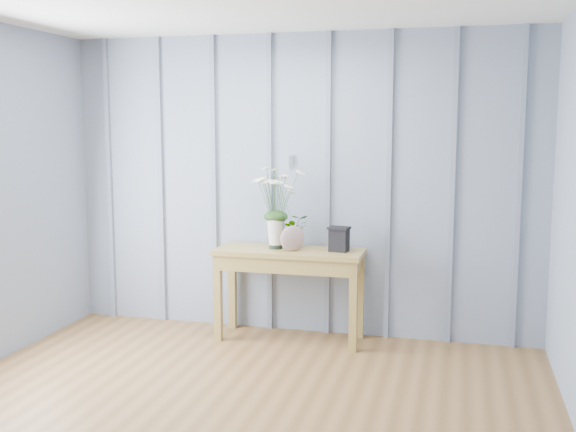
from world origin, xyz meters
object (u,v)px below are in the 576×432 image
(sideboard, at_px, (290,263))
(daisy_vase, at_px, (276,197))
(carved_box, at_px, (339,239))
(felt_disc_vessel, at_px, (293,238))

(sideboard, relative_size, daisy_vase, 1.77)
(sideboard, xyz_separation_m, carved_box, (0.40, 0.01, 0.22))
(carved_box, bearing_deg, daisy_vase, -179.81)
(felt_disc_vessel, bearing_deg, daisy_vase, 119.34)
(felt_disc_vessel, distance_m, carved_box, 0.37)
(sideboard, xyz_separation_m, felt_disc_vessel, (0.04, -0.07, 0.22))
(felt_disc_vessel, height_order, carved_box, felt_disc_vessel)
(sideboard, distance_m, daisy_vase, 0.55)
(felt_disc_vessel, bearing_deg, sideboard, 87.03)
(sideboard, height_order, felt_disc_vessel, felt_disc_vessel)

